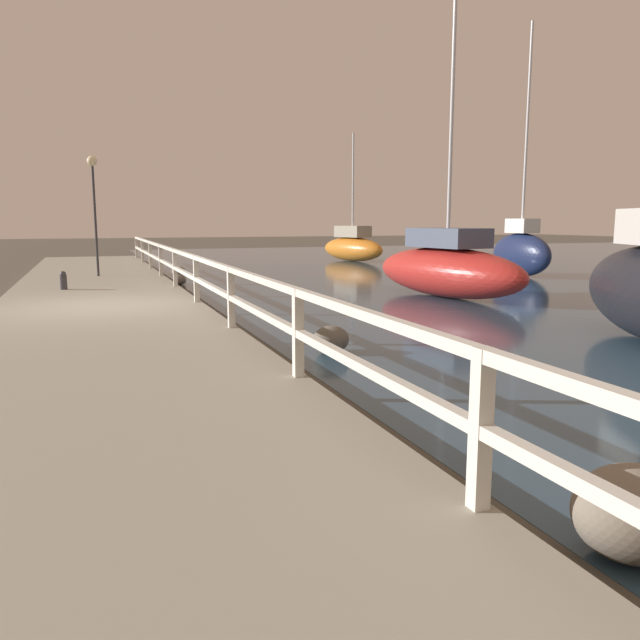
{
  "coord_description": "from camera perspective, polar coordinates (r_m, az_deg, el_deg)",
  "views": [
    {
      "loc": [
        -0.14,
        -12.53,
        1.87
      ],
      "look_at": [
        3.57,
        -2.53,
        0.17
      ],
      "focal_mm": 35.0,
      "sensor_mm": 36.0,
      "label": 1
    }
  ],
  "objects": [
    {
      "name": "ground_plane",
      "position": [
        12.67,
        -19.47,
        0.05
      ],
      "size": [
        120.0,
        120.0,
        0.0
      ],
      "primitive_type": "plane",
      "color": "#4C473D"
    },
    {
      "name": "dock_walkway",
      "position": [
        12.66,
        -19.5,
        0.62
      ],
      "size": [
        3.92,
        36.0,
        0.25
      ],
      "color": "gray",
      "rests_on": "ground"
    },
    {
      "name": "railing",
      "position": [
        12.73,
        -11.27,
        4.49
      ],
      "size": [
        0.1,
        32.5,
        0.93
      ],
      "color": "silver",
      "rests_on": "dock_walkway"
    },
    {
      "name": "boulder_mid_strip",
      "position": [
        18.89,
        -12.75,
        3.61
      ],
      "size": [
        0.41,
        0.37,
        0.3
      ],
      "color": "#666056",
      "rests_on": "ground"
    },
    {
      "name": "boulder_upstream",
      "position": [
        21.71,
        -12.79,
        4.35
      ],
      "size": [
        0.47,
        0.42,
        0.35
      ],
      "color": "gray",
      "rests_on": "ground"
    },
    {
      "name": "boulder_far_strip",
      "position": [
        8.91,
        1.02,
        -1.77
      ],
      "size": [
        0.52,
        0.47,
        0.39
      ],
      "color": "#666056",
      "rests_on": "ground"
    },
    {
      "name": "boulder_near_dock",
      "position": [
        4.02,
        26.84,
        -15.46
      ],
      "size": [
        0.71,
        0.64,
        0.53
      ],
      "color": "slate",
      "rests_on": "ground"
    },
    {
      "name": "mooring_bollard",
      "position": [
        16.03,
        -22.41,
        3.38
      ],
      "size": [
        0.16,
        0.16,
        0.44
      ],
      "color": "#333338",
      "rests_on": "dock_walkway"
    },
    {
      "name": "dock_lamp",
      "position": [
        19.62,
        -20.02,
        11.58
      ],
      "size": [
        0.29,
        0.29,
        3.47
      ],
      "color": "#2D2D33",
      "rests_on": "dock_walkway"
    },
    {
      "name": "sailboat_navy",
      "position": [
        22.36,
        17.9,
        6.03
      ],
      "size": [
        1.09,
        3.1,
        8.22
      ],
      "rotation": [
        0.0,
        0.0,
        -0.06
      ],
      "color": "#192347",
      "rests_on": "water_surface"
    },
    {
      "name": "sailboat_red",
      "position": [
        15.71,
        11.53,
        4.66
      ],
      "size": [
        2.3,
        5.28,
        8.01
      ],
      "rotation": [
        0.0,
        0.0,
        0.15
      ],
      "color": "red",
      "rests_on": "water_surface"
    },
    {
      "name": "sailboat_orange",
      "position": [
        29.36,
        2.99,
        6.72
      ],
      "size": [
        2.18,
        4.37,
        5.83
      ],
      "rotation": [
        0.0,
        0.0,
        0.24
      ],
      "color": "orange",
      "rests_on": "water_surface"
    }
  ]
}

